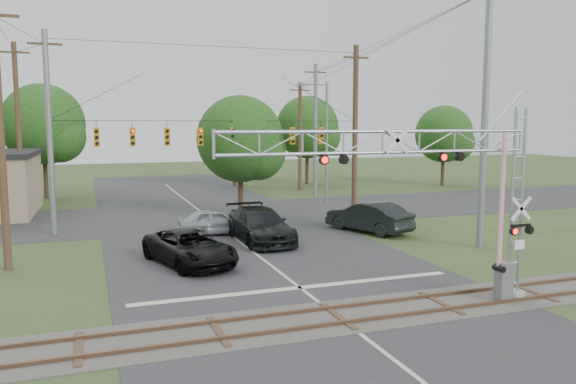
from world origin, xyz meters
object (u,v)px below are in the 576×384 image
object	(u,v)px
crossing_gantry	(439,184)
car_dark	(260,225)
sedan_silver	(216,221)
streetlight	(324,136)
pickup_black	(190,248)
traffic_signal_span	(230,134)

from	to	relation	value
crossing_gantry	car_dark	xyz separation A→B (m)	(-2.44, 12.73, -3.44)
sedan_silver	streetlight	bearing A→B (deg)	-44.29
crossing_gantry	pickup_black	xyz separation A→B (m)	(-6.87, 9.01, -3.56)
pickup_black	sedan_silver	world-z (taller)	pickup_black
car_dark	traffic_signal_span	bearing A→B (deg)	90.89
sedan_silver	streetlight	distance (m)	15.40
traffic_signal_span	streetlight	size ratio (longest dim) A/B	2.01
traffic_signal_span	pickup_black	size ratio (longest dim) A/B	3.45
pickup_black	traffic_signal_span	bearing A→B (deg)	49.18
crossing_gantry	streetlight	size ratio (longest dim) A/B	1.19
traffic_signal_span	car_dark	world-z (taller)	traffic_signal_span
crossing_gantry	pickup_black	distance (m)	11.88
crossing_gantry	car_dark	distance (m)	13.41
pickup_black	streetlight	size ratio (longest dim) A/B	0.58
crossing_gantry	pickup_black	bearing A→B (deg)	127.33
pickup_black	streetlight	world-z (taller)	streetlight
traffic_signal_span	streetlight	distance (m)	11.67
crossing_gantry	pickup_black	size ratio (longest dim) A/B	2.04
crossing_gantry	sedan_silver	distance (m)	16.46
crossing_gantry	streetlight	bearing A→B (deg)	75.07
crossing_gantry	car_dark	size ratio (longest dim) A/B	1.84
traffic_signal_span	car_dark	xyz separation A→B (m)	(0.22, -5.63, -4.81)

